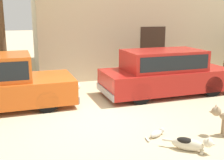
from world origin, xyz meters
The scene contains 4 objects.
ground_plane centered at (0.00, 0.00, 0.00)m, with size 80.00×80.00×0.00m, color #CCB78E.
parked_sedan_second centered at (2.67, 1.44, 0.77)m, with size 4.45×1.90×1.47m.
stray_dog_spotted centered at (1.31, -2.40, 0.15)m, with size 0.85×0.71×0.35m.
stray_cat centered at (0.96, -1.60, 0.07)m, with size 0.54×0.38×0.16m.
Camera 1 is at (-1.65, -6.89, 2.64)m, focal length 45.75 mm.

